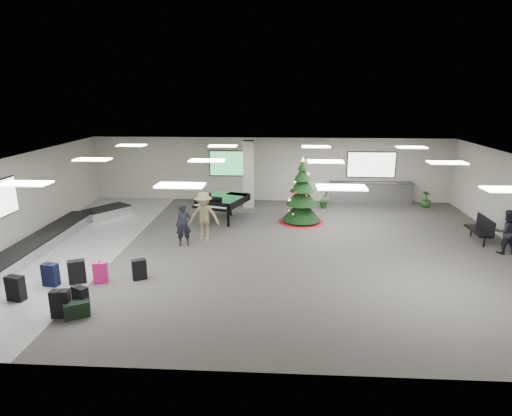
# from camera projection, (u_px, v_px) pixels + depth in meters

# --- Properties ---
(ground) EXTENTS (18.00, 18.00, 0.00)m
(ground) POSITION_uv_depth(u_px,v_px,m) (265.00, 248.00, 15.26)
(ground) COLOR #3A3835
(ground) RESTS_ON ground
(room_envelope) EXTENTS (18.02, 14.02, 3.21)m
(room_envelope) POSITION_uv_depth(u_px,v_px,m) (256.00, 180.00, 15.31)
(room_envelope) COLOR #B8B2A8
(room_envelope) RESTS_ON ground
(baggage_carousel) EXTENTS (2.28, 9.71, 0.43)m
(baggage_carousel) POSITION_uv_depth(u_px,v_px,m) (50.00, 239.00, 15.56)
(baggage_carousel) COLOR silver
(baggage_carousel) RESTS_ON ground
(service_counter) EXTENTS (4.05, 0.65, 1.08)m
(service_counter) POSITION_uv_depth(u_px,v_px,m) (371.00, 193.00, 21.24)
(service_counter) COLOR silver
(service_counter) RESTS_ON ground
(suitcase_0) EXTENTS (0.48, 0.31, 0.72)m
(suitcase_0) POSITION_uv_depth(u_px,v_px,m) (61.00, 303.00, 10.55)
(suitcase_0) COLOR black
(suitcase_0) RESTS_ON ground
(suitcase_1) EXTENTS (0.47, 0.39, 0.67)m
(suitcase_1) POSITION_uv_depth(u_px,v_px,m) (81.00, 299.00, 10.86)
(suitcase_1) COLOR black
(suitcase_1) RESTS_ON ground
(pink_suitcase) EXTENTS (0.45, 0.32, 0.65)m
(pink_suitcase) POSITION_uv_depth(u_px,v_px,m) (101.00, 272.00, 12.45)
(pink_suitcase) COLOR #D21B6F
(pink_suitcase) RESTS_ON ground
(suitcase_3) EXTENTS (0.47, 0.39, 0.64)m
(suitcase_3) POSITION_uv_depth(u_px,v_px,m) (139.00, 269.00, 12.68)
(suitcase_3) COLOR black
(suitcase_3) RESTS_ON ground
(navy_suitcase) EXTENTS (0.47, 0.32, 0.69)m
(navy_suitcase) POSITION_uv_depth(u_px,v_px,m) (51.00, 275.00, 12.25)
(navy_suitcase) COLOR black
(navy_suitcase) RESTS_ON ground
(suitcase_5) EXTENTS (0.50, 0.34, 0.71)m
(suitcase_5) POSITION_uv_depth(u_px,v_px,m) (16.00, 288.00, 11.38)
(suitcase_5) COLOR black
(suitcase_5) RESTS_ON ground
(green_duffel) EXTENTS (0.67, 0.56, 0.42)m
(green_duffel) POSITION_uv_depth(u_px,v_px,m) (77.00, 310.00, 10.57)
(green_duffel) COLOR black
(green_duffel) RESTS_ON ground
(suitcase_8) EXTENTS (0.54, 0.44, 0.72)m
(suitcase_8) POSITION_uv_depth(u_px,v_px,m) (77.00, 272.00, 12.41)
(suitcase_8) COLOR black
(suitcase_8) RESTS_ON ground
(christmas_tree) EXTENTS (1.97, 1.97, 2.81)m
(christmas_tree) POSITION_uv_depth(u_px,v_px,m) (302.00, 200.00, 18.11)
(christmas_tree) COLOR maroon
(christmas_tree) RESTS_ON ground
(grand_piano) EXTENTS (2.27, 2.58, 1.23)m
(grand_piano) POSITION_uv_depth(u_px,v_px,m) (222.00, 201.00, 18.32)
(grand_piano) COLOR black
(grand_piano) RESTS_ON ground
(bench) EXTENTS (0.55, 1.51, 0.94)m
(bench) POSITION_uv_depth(u_px,v_px,m) (481.00, 228.00, 15.80)
(bench) COLOR black
(bench) RESTS_ON ground
(traveler_a) EXTENTS (0.64, 0.51, 1.54)m
(traveler_a) POSITION_uv_depth(u_px,v_px,m) (184.00, 225.00, 15.38)
(traveler_a) COLOR black
(traveler_a) RESTS_ON ground
(traveler_b) EXTENTS (1.21, 0.72, 1.83)m
(traveler_b) POSITION_uv_depth(u_px,v_px,m) (204.00, 216.00, 15.94)
(traveler_b) COLOR olive
(traveler_b) RESTS_ON ground
(traveler_bench) EXTENTS (0.78, 0.63, 1.56)m
(traveler_bench) POSITION_uv_depth(u_px,v_px,m) (506.00, 232.00, 14.60)
(traveler_bench) COLOR black
(traveler_bench) RESTS_ON ground
(potted_plant_left) EXTENTS (0.60, 0.62, 0.88)m
(potted_plant_left) POSITION_uv_depth(u_px,v_px,m) (324.00, 199.00, 20.42)
(potted_plant_left) COLOR #133E18
(potted_plant_left) RESTS_ON ground
(potted_plant_right) EXTENTS (0.63, 0.63, 0.80)m
(potted_plant_right) POSITION_uv_depth(u_px,v_px,m) (426.00, 199.00, 20.59)
(potted_plant_right) COLOR #133E18
(potted_plant_right) RESTS_ON ground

